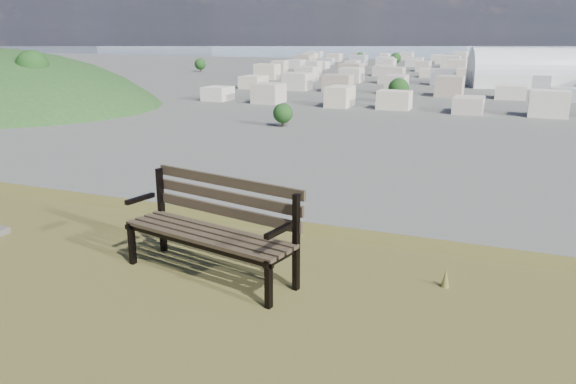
% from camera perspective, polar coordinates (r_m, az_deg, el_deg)
% --- Properties ---
extents(park_bench, '(1.83, 0.91, 0.92)m').
position_cam_1_polar(park_bench, '(5.33, -7.48, -3.04)').
color(park_bench, '#3D3323').
rests_on(park_bench, hilltop_mesa).
extents(arena, '(64.01, 38.78, 25.21)m').
position_cam_1_polar(arena, '(309.46, 23.56, 10.85)').
color(arena, silver).
rests_on(arena, ground).
extents(city_blocks, '(395.00, 361.00, 7.00)m').
position_cam_1_polar(city_blocks, '(396.84, 22.00, 11.53)').
color(city_blocks, beige).
rests_on(city_blocks, ground).
extents(city_trees, '(406.52, 387.20, 9.98)m').
position_cam_1_polar(city_trees, '(322.78, 17.08, 11.43)').
color(city_trees, '#392B1C').
rests_on(city_trees, ground).
extents(bay_water, '(2400.00, 700.00, 0.12)m').
position_cam_1_polar(bay_water, '(902.09, 22.41, 13.20)').
color(bay_water, '#8192A5').
rests_on(bay_water, ground).
extents(far_hills, '(2050.00, 340.00, 60.00)m').
position_cam_1_polar(far_hills, '(1406.04, 20.10, 15.09)').
color(far_hills, '#8896A9').
rests_on(far_hills, ground).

